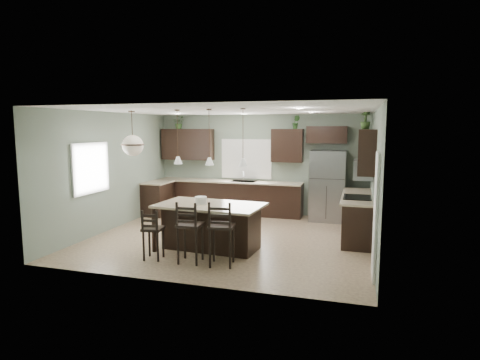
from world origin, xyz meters
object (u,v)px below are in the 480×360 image
Objects in this scene: refrigerator at (328,186)px; plant_back_left at (179,123)px; kitchen_island at (210,227)px; bar_stool_left at (153,234)px; bar_stool_right at (222,233)px; bar_stool_center at (190,232)px; serving_dish at (201,200)px.

plant_back_left reaches higher than refrigerator.
bar_stool_left is (-0.79, -0.87, 0.01)m from kitchen_island.
kitchen_island is at bearing -57.01° from plant_back_left.
bar_stool_right is 5.53m from plant_back_left.
plant_back_left is at bearing 101.94° from bar_stool_left.
bar_stool_center is (-2.12, -4.11, -0.35)m from refrigerator.
bar_stool_right is at bearing -52.98° from kitchen_island.
bar_stool_left is (-2.84, -4.15, -0.45)m from refrigerator.
kitchen_island is 8.68× the size of serving_dish.
bar_stool_left is at bearing -123.73° from serving_dish.
refrigerator is at bearing 62.13° from kitchen_island.
kitchen_island is at bearing 41.00° from bar_stool_left.
refrigerator is 1.62× the size of bar_stool_center.
bar_stool_left is at bearing 173.22° from bar_stool_right.
kitchen_island is 0.99m from bar_stool_right.
refrigerator is 4.64m from bar_stool_center.
bar_stool_left is at bearing -124.45° from refrigerator.
bar_stool_right is (0.60, 0.01, 0.02)m from bar_stool_center.
serving_dish reaches higher than bar_stool_left.
bar_stool_center is (0.13, -0.85, -0.42)m from serving_dish.
kitchen_island is (-2.05, -3.27, -0.46)m from refrigerator.
plant_back_left is at bearing 127.21° from kitchen_island.
plant_back_left is at bearing 113.39° from bar_stool_center.
kitchen_island is 0.57m from serving_dish.
kitchen_island is 1.18m from bar_stool_left.
bar_stool_right is at bearing -2.90° from bar_stool_center.
bar_stool_left is at bearing 179.24° from bar_stool_center.
serving_dish is 4.35m from plant_back_left.
bar_stool_right is at bearing -57.04° from plant_back_left.
serving_dish is 0.20× the size of bar_stool_right.
refrigerator is 3.89m from kitchen_island.
plant_back_left is (-1.48, 4.37, 2.10)m from bar_stool_left.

